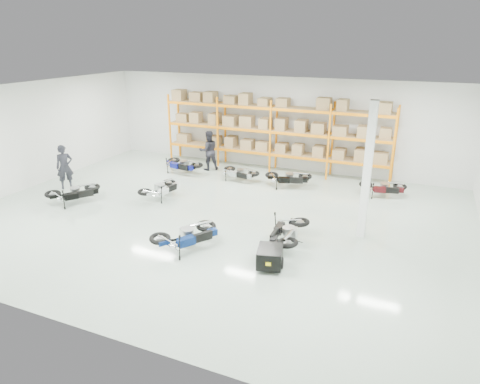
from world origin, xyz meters
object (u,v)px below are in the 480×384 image
at_px(moto_blue_centre, 187,232).
at_px(trailer, 270,257).
at_px(moto_black_far_left, 74,190).
at_px(moto_touring_right, 287,228).
at_px(moto_silver_left, 161,186).
at_px(person_left, 65,167).
at_px(moto_back_d, 383,185).
at_px(person_back, 209,150).
at_px(moto_back_c, 288,175).
at_px(moto_back_a, 182,162).
at_px(moto_back_b, 239,170).

distance_m(moto_blue_centre, trailer, 2.77).
height_order(moto_black_far_left, moto_touring_right, moto_touring_right).
bearing_deg(moto_silver_left, person_left, 17.82).
height_order(moto_touring_right, moto_back_d, moto_touring_right).
relative_size(moto_touring_right, person_back, 0.97).
xyz_separation_m(moto_silver_left, moto_black_far_left, (-2.86, -1.84, 0.04)).
relative_size(moto_touring_right, moto_back_c, 1.08).
relative_size(moto_silver_left, moto_back_c, 0.96).
height_order(moto_blue_centre, moto_touring_right, moto_blue_centre).
distance_m(moto_blue_centre, person_back, 8.54).
height_order(moto_back_c, person_back, person_back).
height_order(moto_back_a, person_back, person_back).
bearing_deg(moto_back_d, moto_touring_right, 145.78).
bearing_deg(person_back, moto_back_b, 114.32).
height_order(trailer, moto_back_d, moto_back_d).
relative_size(moto_black_far_left, moto_back_d, 1.11).
bearing_deg(moto_silver_left, trailer, 159.61).
xyz_separation_m(moto_silver_left, moto_back_a, (-0.99, 3.34, 0.04)).
bearing_deg(moto_back_b, moto_back_d, -74.96).
distance_m(moto_back_c, person_back, 4.55).
relative_size(moto_blue_centre, person_left, 1.01).
height_order(moto_back_b, person_back, person_back).
distance_m(moto_silver_left, moto_back_b, 3.92).
height_order(moto_blue_centre, trailer, moto_blue_centre).
height_order(moto_back_a, moto_back_b, moto_back_a).
relative_size(moto_back_b, moto_back_d, 0.98).
distance_m(moto_touring_right, moto_back_a, 8.81).
height_order(moto_touring_right, person_back, person_back).
bearing_deg(moto_touring_right, trailer, -92.34).
xyz_separation_m(trailer, moto_back_b, (-3.97, 6.94, 0.13)).
bearing_deg(trailer, moto_back_a, 121.78).
relative_size(moto_blue_centre, person_back, 0.99).
xyz_separation_m(moto_blue_centre, trailer, (2.76, -0.09, -0.23)).
xyz_separation_m(moto_black_far_left, moto_back_d, (11.23, 5.66, -0.06)).
relative_size(moto_black_far_left, trailer, 1.20).
height_order(moto_touring_right, moto_back_c, moto_touring_right).
distance_m(moto_silver_left, person_left, 4.57).
bearing_deg(moto_back_a, moto_touring_right, -114.57).
xyz_separation_m(moto_black_far_left, person_left, (-1.65, 1.27, 0.40)).
bearing_deg(moto_touring_right, moto_silver_left, 159.22).
xyz_separation_m(moto_touring_right, moto_back_d, (2.35, 5.82, -0.08)).
bearing_deg(trailer, moto_touring_right, 76.51).
distance_m(moto_black_far_left, moto_back_d, 12.58).
bearing_deg(moto_back_a, moto_back_d, -74.34).
xyz_separation_m(moto_back_d, person_back, (-8.41, 0.54, 0.48)).
bearing_deg(person_back, moto_black_far_left, 25.80).
bearing_deg(person_back, person_left, 8.09).
xyz_separation_m(moto_back_a, person_left, (-3.52, -3.92, 0.40)).
bearing_deg(trailer, person_back, 113.78).
height_order(moto_silver_left, trailer, moto_silver_left).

